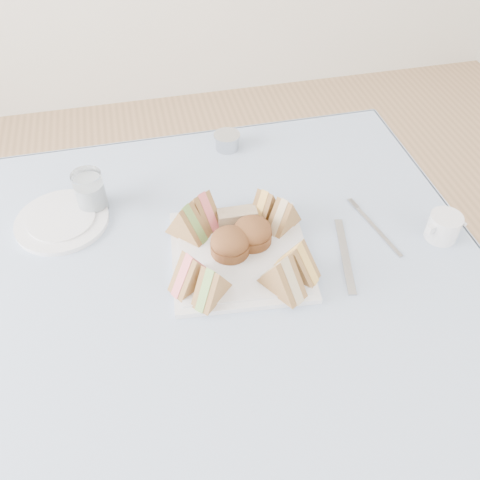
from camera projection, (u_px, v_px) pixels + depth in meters
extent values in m
plane|color=#9E7751|center=(238.00, 437.00, 1.53)|extent=(4.00, 4.00, 0.00)
cube|color=brown|center=(237.00, 376.00, 1.26)|extent=(0.90, 0.90, 0.74)
cube|color=silver|center=(236.00, 280.00, 0.99)|extent=(1.02, 1.02, 0.01)
cube|color=silver|center=(240.00, 255.00, 1.02)|extent=(0.30, 0.30, 0.01)
cylinder|color=brown|center=(230.00, 243.00, 1.00)|extent=(0.08, 0.08, 0.05)
cylinder|color=brown|center=(252.00, 232.00, 1.02)|extent=(0.10, 0.10, 0.05)
cube|color=tan|center=(237.00, 218.00, 1.06)|extent=(0.08, 0.04, 0.04)
cylinder|color=silver|center=(62.00, 221.00, 1.09)|extent=(0.23, 0.23, 0.01)
cylinder|color=white|center=(90.00, 192.00, 1.10)|extent=(0.08, 0.08, 0.09)
cylinder|color=#B1B1B5|center=(227.00, 142.00, 1.27)|extent=(0.08, 0.08, 0.04)
cube|color=#B1B1B5|center=(345.00, 255.00, 1.03)|extent=(0.06, 0.20, 0.00)
cube|color=#B1B1B5|center=(378.00, 232.00, 1.08)|extent=(0.04, 0.16, 0.00)
cylinder|color=silver|center=(443.00, 227.00, 1.05)|extent=(0.08, 0.08, 0.06)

